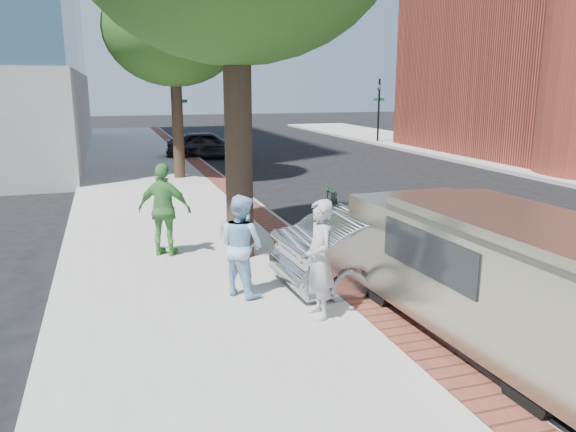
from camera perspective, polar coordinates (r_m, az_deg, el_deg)
name	(u,v)px	position (r m, az deg, el deg)	size (l,w,h in m)	color
ground	(301,292)	(9.57, 1.36, -7.72)	(120.00, 120.00, 0.00)	black
sidewalk	(163,202)	(16.84, -12.56, 1.40)	(5.00, 60.00, 0.15)	#9E9991
brick_strip	(237,195)	(17.15, -5.24, 2.15)	(0.60, 60.00, 0.01)	brown
curb	(248,197)	(17.24, -4.10, 1.96)	(0.10, 60.00, 0.15)	gray
signal_near	(181,108)	(30.70, -10.84, 10.74)	(0.70, 0.15, 3.80)	black
signal_far	(379,105)	(34.16, 9.21, 11.02)	(0.70, 0.15, 3.80)	black
tree_far	(173,29)	(20.67, -11.56, 18.13)	(4.80, 4.80, 7.14)	black
parking_meter	(330,210)	(10.19, 4.34, 0.62)	(0.12, 0.32, 1.47)	gray
person_gray	(320,259)	(7.95, 3.22, -4.43)	(0.63, 0.41, 1.72)	#A1A2A6
person_officer	(241,245)	(8.85, -4.77, -2.97)	(0.79, 0.61, 1.62)	#9BCAF0
person_green	(165,210)	(11.12, -12.43, 0.61)	(1.06, 0.44, 1.81)	#4C9845
sedan_silver	(399,246)	(9.87, 11.20, -3.04)	(1.48, 4.24, 1.40)	#A3A5AA
bg_car	(208,145)	(27.11, -8.18, 7.19)	(1.57, 3.89, 1.33)	black
van	(488,269)	(8.01, 19.63, -5.05)	(2.15, 5.09, 1.85)	gray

